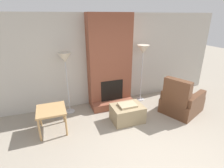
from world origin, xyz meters
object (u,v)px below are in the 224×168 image
(ottoman, at_px, (127,113))
(floor_lamp_left, at_px, (65,61))
(floor_lamp_right, at_px, (143,52))
(armchair, at_px, (181,102))
(side_table, at_px, (51,112))

(ottoman, height_order, floor_lamp_left, floor_lamp_left)
(floor_lamp_left, bearing_deg, floor_lamp_right, 0.00)
(armchair, distance_m, floor_lamp_left, 3.27)
(side_table, height_order, floor_lamp_right, floor_lamp_right)
(ottoman, distance_m, side_table, 1.82)
(side_table, xyz_separation_m, floor_lamp_right, (2.69, 0.75, 1.02))
(armchair, height_order, floor_lamp_right, floor_lamp_right)
(armchair, xyz_separation_m, side_table, (-3.33, 0.33, 0.19))
(ottoman, xyz_separation_m, floor_lamp_right, (0.90, 0.96, 1.30))
(ottoman, bearing_deg, floor_lamp_left, 144.00)
(ottoman, bearing_deg, floor_lamp_right, 46.83)
(side_table, relative_size, floor_lamp_right, 0.38)
(armchair, relative_size, side_table, 1.95)
(ottoman, height_order, side_table, side_table)
(ottoman, bearing_deg, armchair, -4.52)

